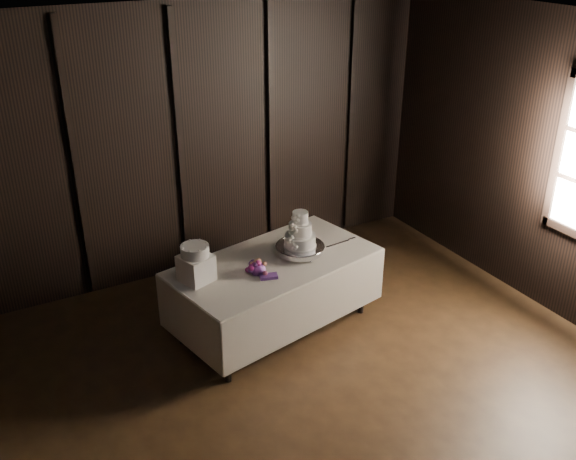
{
  "coord_description": "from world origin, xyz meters",
  "views": [
    {
      "loc": [
        -2.16,
        -2.85,
        3.71
      ],
      "look_at": [
        0.47,
        1.93,
        1.05
      ],
      "focal_mm": 40.0,
      "sensor_mm": 36.0,
      "label": 1
    }
  ],
  "objects_px": {
    "box_pedestal": "(196,268)",
    "small_cake": "(195,251)",
    "display_table": "(275,291)",
    "bouquet": "(258,268)",
    "cake_stand": "(300,250)",
    "wedding_cake": "(299,234)"
  },
  "relations": [
    {
      "from": "box_pedestal",
      "to": "small_cake",
      "type": "xyz_separation_m",
      "value": [
        0.0,
        0.0,
        0.18
      ]
    },
    {
      "from": "display_table",
      "to": "bouquet",
      "type": "height_order",
      "value": "bouquet"
    },
    {
      "from": "cake_stand",
      "to": "small_cake",
      "type": "distance_m",
      "value": 1.1
    },
    {
      "from": "cake_stand",
      "to": "small_cake",
      "type": "relative_size",
      "value": 1.9
    },
    {
      "from": "box_pedestal",
      "to": "small_cake",
      "type": "bearing_deg",
      "value": 0.0
    },
    {
      "from": "bouquet",
      "to": "small_cake",
      "type": "xyz_separation_m",
      "value": [
        -0.54,
        0.16,
        0.24
      ]
    },
    {
      "from": "display_table",
      "to": "cake_stand",
      "type": "distance_m",
      "value": 0.48
    },
    {
      "from": "bouquet",
      "to": "small_cake",
      "type": "bearing_deg",
      "value": 163.76
    },
    {
      "from": "display_table",
      "to": "small_cake",
      "type": "relative_size",
      "value": 8.49
    },
    {
      "from": "small_cake",
      "to": "wedding_cake",
      "type": "bearing_deg",
      "value": -1.48
    },
    {
      "from": "box_pedestal",
      "to": "wedding_cake",
      "type": "bearing_deg",
      "value": -1.48
    },
    {
      "from": "cake_stand",
      "to": "bouquet",
      "type": "xyz_separation_m",
      "value": [
        -0.53,
        -0.14,
        0.01
      ]
    },
    {
      "from": "wedding_cake",
      "to": "bouquet",
      "type": "distance_m",
      "value": 0.55
    },
    {
      "from": "display_table",
      "to": "bouquet",
      "type": "distance_m",
      "value": 0.49
    },
    {
      "from": "display_table",
      "to": "small_cake",
      "type": "bearing_deg",
      "value": 167.46
    },
    {
      "from": "cake_stand",
      "to": "wedding_cake",
      "type": "distance_m",
      "value": 0.19
    },
    {
      "from": "cake_stand",
      "to": "wedding_cake",
      "type": "bearing_deg",
      "value": -150.26
    },
    {
      "from": "cake_stand",
      "to": "box_pedestal",
      "type": "relative_size",
      "value": 1.86
    },
    {
      "from": "bouquet",
      "to": "wedding_cake",
      "type": "bearing_deg",
      "value": 14.43
    },
    {
      "from": "display_table",
      "to": "wedding_cake",
      "type": "relative_size",
      "value": 6.01
    },
    {
      "from": "cake_stand",
      "to": "bouquet",
      "type": "height_order",
      "value": "bouquet"
    },
    {
      "from": "cake_stand",
      "to": "small_cake",
      "type": "height_order",
      "value": "small_cake"
    }
  ]
}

